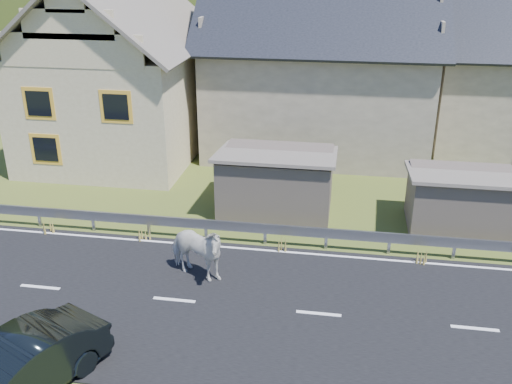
# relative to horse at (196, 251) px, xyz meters

# --- Properties ---
(ground) EXTENTS (160.00, 160.00, 0.00)m
(ground) POSITION_rel_horse_xyz_m (3.68, -1.26, -0.91)
(ground) COLOR #3D511C
(ground) RESTS_ON ground
(road) EXTENTS (60.00, 7.00, 0.04)m
(road) POSITION_rel_horse_xyz_m (3.68, -1.26, -0.89)
(road) COLOR black
(road) RESTS_ON ground
(lane_markings) EXTENTS (60.00, 6.60, 0.01)m
(lane_markings) POSITION_rel_horse_xyz_m (3.68, -1.26, -0.87)
(lane_markings) COLOR silver
(lane_markings) RESTS_ON road
(guardrail) EXTENTS (28.10, 0.09, 0.75)m
(guardrail) POSITION_rel_horse_xyz_m (3.68, 2.42, -0.35)
(guardrail) COLOR #93969B
(guardrail) RESTS_ON ground
(shed_left) EXTENTS (4.30, 3.30, 2.40)m
(shed_left) POSITION_rel_horse_xyz_m (1.68, 5.24, 0.19)
(shed_left) COLOR brown
(shed_left) RESTS_ON ground
(shed_right) EXTENTS (3.80, 2.90, 2.20)m
(shed_right) POSITION_rel_horse_xyz_m (8.18, 4.74, 0.09)
(shed_right) COLOR brown
(shed_right) RESTS_ON ground
(house_cream) EXTENTS (7.80, 9.80, 8.30)m
(house_cream) POSITION_rel_horse_xyz_m (-6.32, 10.74, 3.44)
(house_cream) COLOR beige
(house_cream) RESTS_ON ground
(house_stone_a) EXTENTS (10.80, 9.80, 8.90)m
(house_stone_a) POSITION_rel_horse_xyz_m (2.68, 13.74, 3.72)
(house_stone_a) COLOR tan
(house_stone_a) RESTS_ON ground
(mountain) EXTENTS (440.00, 280.00, 260.00)m
(mountain) POSITION_rel_horse_xyz_m (8.68, 178.74, -20.91)
(mountain) COLOR #2E3E15
(mountain) RESTS_ON ground
(horse) EXTENTS (1.66, 2.27, 1.75)m
(horse) POSITION_rel_horse_xyz_m (0.00, 0.00, 0.00)
(horse) COLOR silver
(horse) RESTS_ON road
(car) EXTENTS (3.12, 4.49, 1.40)m
(car) POSITION_rel_horse_xyz_m (-2.58, -5.35, -0.21)
(car) COLOR black
(car) RESTS_ON ground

